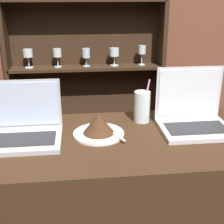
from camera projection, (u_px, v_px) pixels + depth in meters
The scene contains 6 objects.
back_wall at pixel (97, 24), 2.33m from camera, with size 7.00×0.06×2.70m.
back_shelf at pixel (87, 74), 2.38m from camera, with size 1.16×0.18×1.90m.
laptop_near at pixel (23, 127), 1.22m from camera, with size 0.29×0.22×0.22m.
laptop_far at pixel (193, 115), 1.32m from camera, with size 0.29×0.23×0.25m.
cake_plate at pixel (99, 126), 1.25m from camera, with size 0.21×0.21×0.09m.
water_glass at pixel (142, 107), 1.37m from camera, with size 0.07×0.07×0.19m.
Camera 1 is at (-0.15, -0.83, 1.58)m, focal length 50.00 mm.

